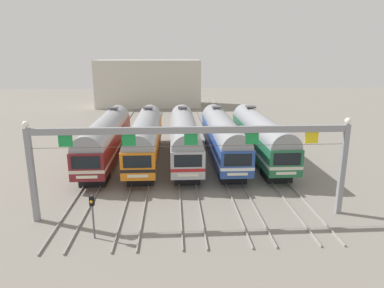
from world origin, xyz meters
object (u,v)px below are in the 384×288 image
commuter_train_orange (146,136)px  catenary_gantry (191,145)px  yard_signal_mast (92,209)px  commuter_train_blue (222,135)px  commuter_train_green (260,135)px  commuter_train_maroon (106,137)px  commuter_train_stainless (184,136)px

commuter_train_orange → catenary_gantry: catenary_gantry is taller
commuter_train_orange → yard_signal_mast: size_ratio=6.30×
commuter_train_blue → commuter_train_green: size_ratio=1.00×
commuter_train_maroon → catenary_gantry: 16.00m
commuter_train_orange → commuter_train_green: 12.31m
commuter_train_stainless → commuter_train_blue: same height
commuter_train_maroon → commuter_train_stainless: 8.21m
commuter_train_maroon → yard_signal_mast: bearing=-82.7°
commuter_train_blue → commuter_train_green: bearing=0.0°
commuter_train_stainless → commuter_train_blue: size_ratio=1.00×
commuter_train_orange → commuter_train_blue: bearing=0.0°
commuter_train_stainless → commuter_train_green: bearing=0.0°
commuter_train_maroon → commuter_train_blue: size_ratio=1.00×
catenary_gantry → yard_signal_mast: (-6.15, -2.63, -3.24)m
yard_signal_mast → commuter_train_green: bearing=48.3°
commuter_train_maroon → catenary_gantry: bearing=-58.7°
commuter_train_maroon → yard_signal_mast: (2.05, -16.12, -0.68)m
commuter_train_maroon → commuter_train_green: same height
commuter_train_stainless → commuter_train_blue: 4.10m
commuter_train_maroon → commuter_train_blue: same height
commuter_train_stainless → commuter_train_green: size_ratio=1.00×
yard_signal_mast → commuter_train_maroon: bearing=97.3°
commuter_train_blue → yard_signal_mast: size_ratio=6.30×
commuter_train_maroon → commuter_train_stainless: same height
commuter_train_blue → catenary_gantry: bearing=-106.9°
commuter_train_stainless → yard_signal_mast: bearing=-110.9°
commuter_train_orange → commuter_train_stainless: same height
catenary_gantry → yard_signal_mast: size_ratio=7.56×
commuter_train_maroon → commuter_train_orange: (4.10, 0.00, 0.00)m
commuter_train_stainless → commuter_train_green: same height
commuter_train_green → commuter_train_maroon: bearing=180.0°
commuter_train_orange → catenary_gantry: size_ratio=0.83×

